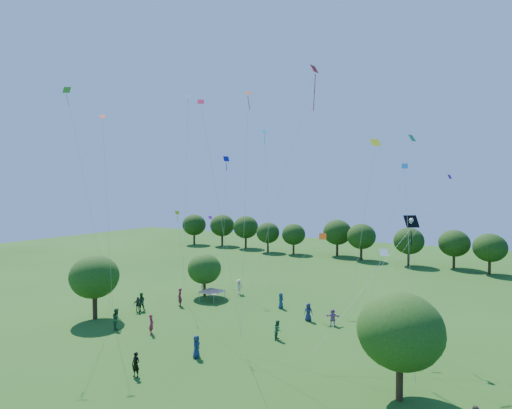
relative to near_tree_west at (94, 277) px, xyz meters
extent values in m
cylinder|color=#422B19|center=(0.00, 0.00, -2.95)|extent=(0.43, 0.43, 2.10)
ellipsoid|color=#244D16|center=(0.00, 0.00, 0.01)|extent=(4.50, 4.50, 4.05)
cylinder|color=#422B19|center=(3.75, 11.70, -3.23)|extent=(0.31, 0.31, 1.53)
ellipsoid|color=#244D16|center=(3.75, 11.70, -0.85)|extent=(3.81, 3.81, 3.43)
cylinder|color=#422B19|center=(27.58, -0.19, -3.00)|extent=(0.41, 0.41, 1.99)
ellipsoid|color=#244D16|center=(27.58, -0.19, 0.07)|extent=(4.90, 4.90, 4.41)
cylinder|color=#422B19|center=(-25.16, 44.21, -2.92)|extent=(0.44, 0.44, 2.15)
ellipsoid|color=#1C3C11|center=(-25.16, 44.21, 0.35)|extent=(5.17, 5.17, 4.65)
cylinder|color=#422B19|center=(-18.70, 45.85, -2.91)|extent=(0.45, 0.45, 2.17)
ellipsoid|color=#1C3C11|center=(-18.70, 45.85, 0.40)|extent=(5.22, 5.22, 4.70)
cylinder|color=#422B19|center=(-12.40, 45.51, -2.92)|extent=(0.44, 0.44, 2.15)
ellipsoid|color=#1C3C11|center=(-12.40, 45.51, 0.36)|extent=(5.17, 5.17, 4.65)
cylinder|color=#422B19|center=(-5.81, 43.23, -3.06)|extent=(0.38, 0.38, 1.87)
ellipsoid|color=#1C3C11|center=(-5.81, 43.23, -0.22)|extent=(4.48, 4.48, 4.03)
cylinder|color=#422B19|center=(-0.60, 43.84, -3.07)|extent=(0.38, 0.38, 1.84)
ellipsoid|color=#1C3C11|center=(-0.60, 43.84, -0.27)|extent=(4.42, 4.42, 3.98)
cylinder|color=#422B19|center=(7.13, 46.24, -2.92)|extent=(0.44, 0.44, 2.14)
ellipsoid|color=#1C3C11|center=(7.13, 46.24, 0.34)|extent=(5.14, 5.14, 4.63)
cylinder|color=#422B19|center=(12.23, 44.06, -2.98)|extent=(0.42, 0.42, 2.03)
ellipsoid|color=#1C3C11|center=(12.23, 44.06, 0.10)|extent=(4.86, 4.86, 4.37)
cylinder|color=#422B19|center=(20.21, 42.95, -3.01)|extent=(0.40, 0.40, 1.96)
ellipsoid|color=#1C3C11|center=(20.21, 42.95, -0.03)|extent=(4.71, 4.71, 4.24)
cylinder|color=#422B19|center=(26.59, 44.48, -3.04)|extent=(0.39, 0.39, 1.91)
ellipsoid|color=#1C3C11|center=(26.59, 44.48, -0.13)|extent=(4.59, 4.59, 4.13)
cylinder|color=#422B19|center=(31.38, 42.30, -3.05)|extent=(0.39, 0.39, 1.89)
ellipsoid|color=#1C3C11|center=(31.38, 42.30, -0.18)|extent=(4.54, 4.54, 4.08)
cube|color=#CB4117|center=(5.75, 10.51, -2.94)|extent=(2.20, 2.20, 0.08)
cylinder|color=#999999|center=(4.75, 9.51, -3.44)|extent=(0.05, 0.05, 1.10)
cylinder|color=#999999|center=(6.75, 9.51, -3.44)|extent=(0.05, 0.05, 1.10)
cylinder|color=#999999|center=(4.75, 11.51, -3.44)|extent=(0.05, 0.05, 1.10)
cylinder|color=#999999|center=(6.75, 11.51, -3.44)|extent=(0.05, 0.05, 1.10)
cube|color=#1868A0|center=(27.04, 10.17, -2.94)|extent=(2.20, 2.20, 0.08)
cylinder|color=#999999|center=(26.04, 9.17, -3.44)|extent=(0.05, 0.05, 1.10)
cylinder|color=#999999|center=(28.04, 9.17, -3.44)|extent=(0.05, 0.05, 1.10)
cylinder|color=#999999|center=(26.04, 11.17, -3.44)|extent=(0.05, 0.05, 1.10)
cylinder|color=#999999|center=(28.04, 11.17, -3.44)|extent=(0.05, 0.05, 1.10)
imported|color=black|center=(12.32, -6.12, -3.19)|extent=(0.65, 0.47, 1.60)
imported|color=navy|center=(13.45, 11.97, -3.18)|extent=(0.87, 0.88, 1.63)
imported|color=#9D1C3E|center=(7.52, -0.11, -3.15)|extent=(0.72, 0.74, 1.68)
imported|color=#25583B|center=(17.17, 4.39, -3.20)|extent=(0.55, 0.84, 1.58)
imported|color=beige|center=(6.69, 14.34, -3.12)|extent=(0.63, 1.19, 1.74)
imported|color=#A15FA3|center=(24.28, 7.81, -3.15)|extent=(0.84, 1.65, 1.69)
imported|color=#1A214D|center=(17.43, 9.88, -3.17)|extent=(0.87, 0.55, 1.66)
imported|color=maroon|center=(4.05, 7.22, -3.06)|extent=(0.79, 0.83, 1.88)
imported|color=#24552B|center=(4.02, -0.81, -3.08)|extent=(1.02, 0.92, 1.83)
imported|color=beige|center=(1.80, 13.80, -3.16)|extent=(0.75, 1.18, 1.67)
imported|color=#3F3833|center=(1.88, 3.51, -3.23)|extent=(0.75, 0.98, 1.53)
imported|color=#A362A9|center=(19.78, 9.91, -3.25)|extent=(1.48, 0.96, 1.49)
imported|color=navy|center=(13.77, -1.77, -3.18)|extent=(0.72, 0.91, 1.63)
imported|color=maroon|center=(25.22, 7.01, -3.10)|extent=(0.78, 0.64, 1.80)
imported|color=#235229|center=(1.72, 4.07, -3.10)|extent=(0.95, 0.98, 1.79)
cube|color=black|center=(26.63, 8.20, 5.76)|extent=(1.18, 1.12, 0.90)
cube|color=black|center=(26.63, 8.25, 4.50)|extent=(0.08, 0.27, 1.18)
sphere|color=white|center=(26.63, 8.14, 5.86)|extent=(0.33, 0.33, 0.33)
cylinder|color=white|center=(26.63, 8.14, 5.58)|extent=(0.24, 0.46, 0.31)
cylinder|color=white|center=(26.63, 8.14, 5.58)|extent=(0.24, 0.46, 0.31)
cylinder|color=beige|center=(24.25, 4.44, 1.31)|extent=(4.79, 7.54, 8.02)
cube|color=red|center=(18.74, 7.88, 18.40)|extent=(0.52, 0.84, 0.69)
cube|color=red|center=(18.74, 7.93, 16.40)|extent=(0.43, 0.55, 2.94)
cylinder|color=beige|center=(17.18, 4.43, 7.69)|extent=(3.15, 6.92, 20.77)
cube|color=red|center=(3.78, -1.79, 14.29)|extent=(0.57, 0.55, 0.34)
cylinder|color=beige|center=(3.03, -0.80, 5.70)|extent=(1.52, 1.99, 16.79)
cube|color=#E63D0C|center=(15.41, 2.72, 15.72)|extent=(0.47, 0.43, 0.29)
cube|color=#E63D0C|center=(15.41, 2.77, 14.95)|extent=(0.13, 0.24, 1.04)
cylinder|color=beige|center=(15.84, 1.49, 6.43)|extent=(0.88, 2.50, 18.26)
cube|color=yellow|center=(24.02, 7.52, 11.84)|extent=(0.87, 0.87, 0.58)
cylinder|color=beige|center=(23.03, 7.35, 4.42)|extent=(1.99, 0.36, 14.22)
cube|color=#379B1C|center=(0.31, -2.69, 16.76)|extent=(0.68, 0.56, 0.57)
cube|color=#379B1C|center=(0.31, -2.64, 15.89)|extent=(0.11, 0.22, 0.95)
cylinder|color=beige|center=(1.14, -1.26, 6.90)|extent=(1.68, 2.89, 19.20)
cube|color=#1211AF|center=(3.81, 15.94, 11.92)|extent=(0.62, 0.75, 0.63)
cube|color=#1211AF|center=(3.81, 15.99, 10.96)|extent=(0.12, 0.24, 1.04)
cylinder|color=beige|center=(4.01, 15.24, 4.47)|extent=(0.43, 1.42, 14.33)
cube|color=#63178A|center=(2.17, 14.85, 4.77)|extent=(0.49, 0.55, 0.34)
cylinder|color=beige|center=(3.02, 14.63, 0.94)|extent=(1.72, 0.47, 7.28)
cube|color=white|center=(6.60, 5.80, 17.15)|extent=(0.47, 0.45, 0.33)
cube|color=white|center=(6.60, 5.85, 16.60)|extent=(0.07, 0.15, 0.59)
cylinder|color=beige|center=(5.10, 6.99, 7.14)|extent=(3.02, 2.40, 19.68)
cube|color=#0ED1DA|center=(9.31, 15.69, 14.81)|extent=(0.51, 0.61, 0.39)
cube|color=#0ED1DA|center=(9.31, 15.74, 13.89)|extent=(0.17, 0.26, 1.17)
cylinder|color=beige|center=(10.21, 14.86, 5.95)|extent=(1.81, 1.70, 17.30)
cube|color=#EF0E3C|center=(15.18, -2.86, 14.04)|extent=(0.51, 0.49, 0.34)
cylinder|color=beige|center=(15.72, -1.21, 5.58)|extent=(1.11, 3.33, 16.56)
cube|color=#EC530C|center=(16.98, 14.39, 3.39)|extent=(0.84, 0.67, 0.60)
cylinder|color=beige|center=(13.85, 14.36, 0.20)|extent=(6.27, 0.08, 5.79)
cube|color=#B3DC13|center=(4.67, 6.24, 5.86)|extent=(0.37, 0.47, 0.35)
cube|color=#B3DC13|center=(4.67, 6.29, 5.25)|extent=(0.12, 0.17, 0.68)
cylinder|color=beige|center=(4.35, 7.26, 1.49)|extent=(0.67, 2.05, 8.38)
cube|color=#1A904E|center=(26.27, 10.04, 12.31)|extent=(0.53, 0.71, 0.54)
cylinder|color=beige|center=(24.56, 9.62, 4.68)|extent=(3.44, 0.87, 14.74)
cube|color=blue|center=(27.14, 2.74, 9.68)|extent=(0.41, 0.29, 0.33)
cylinder|color=beige|center=(27.82, 1.19, 3.41)|extent=(1.37, 3.12, 12.22)
cube|color=#541684|center=(28.60, 14.64, 9.30)|extent=(0.33, 0.45, 0.37)
cylinder|color=beige|center=(25.54, 12.02, 3.22)|extent=(6.14, 5.25, 11.83)
cube|color=white|center=(24.87, 7.17, 3.37)|extent=(0.72, 0.63, 0.50)
cylinder|color=beige|center=(23.37, 7.38, 0.21)|extent=(3.01, 0.44, 5.82)
camera|label=1|loc=(32.24, -23.84, 8.19)|focal=28.00mm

